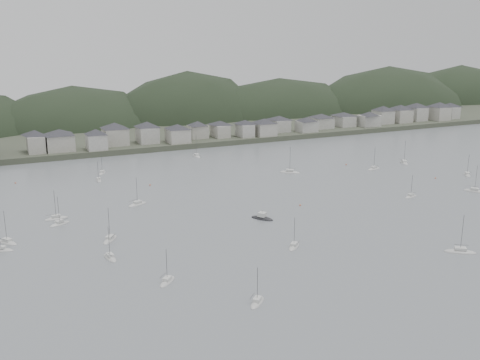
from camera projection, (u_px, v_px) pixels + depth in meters
ground at (360, 265)px, 142.19m from camera, size 900.00×900.00×0.00m
far_shore_land at (115, 120)px, 399.86m from camera, size 900.00×250.00×3.00m
forested_ridge at (130, 142)px, 382.67m from camera, size 851.55×103.94×102.57m
waterfront_town at (239, 126)px, 321.41m from camera, size 451.48×28.46×12.92m
sailboat_lead at (137, 204)px, 194.99m from camera, size 8.51×5.70×11.16m
moored_fleet at (230, 211)px, 187.17m from camera, size 216.42×179.42×13.07m
motor_launch_far at (262, 218)px, 179.31m from camera, size 7.07×8.47×3.96m
mooring_buoys at (254, 206)px, 193.46m from camera, size 182.28×152.92×0.70m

